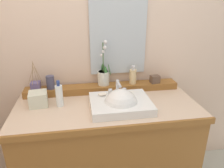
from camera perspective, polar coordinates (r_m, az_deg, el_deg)
name	(u,v)px	position (r m, az deg, el deg)	size (l,w,h in m)	color
wall_back	(99,27)	(1.89, -3.39, 14.88)	(3.03, 0.20, 2.75)	beige
vanity_cabinet	(107,150)	(1.86, -1.26, -17.12)	(1.37, 0.65, 0.86)	#915B27
back_ledge	(103,88)	(1.83, -2.44, -1.10)	(1.29, 0.13, 0.06)	#915B27
sink_basin	(121,105)	(1.56, 2.33, -5.59)	(0.44, 0.36, 0.28)	white
soap_bar	(102,94)	(1.62, -2.57, -2.71)	(0.07, 0.04, 0.02)	silver
potted_plant	(104,75)	(1.81, -2.25, 2.36)	(0.12, 0.10, 0.38)	silver
soap_dispenser	(133,76)	(1.84, 5.59, 2.09)	(0.06, 0.06, 0.16)	#E2C389
tumbler_cup	(50,82)	(1.80, -16.10, 0.43)	(0.06, 0.06, 0.11)	#45445C
reed_diffuser	(36,85)	(1.84, -19.69, -0.26)	(0.11, 0.10, 0.23)	slate
trinket_box	(155,79)	(1.90, 11.37, 1.27)	(0.08, 0.06, 0.07)	brown
lotion_bottle	(59,95)	(1.61, -13.88, -2.93)	(0.05, 0.05, 0.20)	white
tissue_box	(38,99)	(1.68, -19.07, -3.76)	(0.13, 0.13, 0.10)	beige
mirror	(118,37)	(1.81, 1.63, 12.30)	(0.47, 0.02, 0.61)	silver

